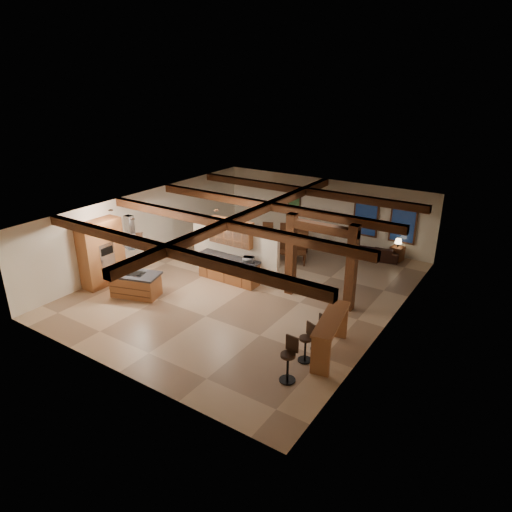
% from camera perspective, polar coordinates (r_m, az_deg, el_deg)
% --- Properties ---
extents(ground, '(12.00, 12.00, 0.00)m').
position_cam_1_polar(ground, '(16.52, -0.84, -4.01)').
color(ground, tan).
rests_on(ground, ground).
extents(room_walls, '(12.00, 12.00, 12.00)m').
position_cam_1_polar(room_walls, '(15.82, -0.88, 1.80)').
color(room_walls, white).
rests_on(room_walls, ground).
extents(ceiling_beams, '(10.00, 12.00, 0.28)m').
position_cam_1_polar(ceiling_beams, '(15.51, -0.90, 5.20)').
color(ceiling_beams, '#3B190E').
rests_on(ceiling_beams, room_walls).
extents(timber_posts, '(2.50, 0.30, 2.90)m').
position_cam_1_polar(timber_posts, '(15.07, 8.08, 0.47)').
color(timber_posts, '#3B190E').
rests_on(timber_posts, ground).
extents(partition_wall, '(3.80, 0.18, 2.20)m').
position_cam_1_polar(partition_wall, '(16.98, -2.70, 0.77)').
color(partition_wall, white).
rests_on(partition_wall, ground).
extents(pantry_cabinet, '(0.67, 1.60, 2.40)m').
position_cam_1_polar(pantry_cabinet, '(17.32, -18.75, 0.37)').
color(pantry_cabinet, brown).
rests_on(pantry_cabinet, ground).
extents(back_counter, '(2.50, 0.66, 0.94)m').
position_cam_1_polar(back_counter, '(16.93, -3.44, -1.60)').
color(back_counter, brown).
rests_on(back_counter, ground).
extents(upper_display_cabinet, '(1.80, 0.36, 0.95)m').
position_cam_1_polar(upper_display_cabinet, '(16.58, -3.13, 2.99)').
color(upper_display_cabinet, brown).
rests_on(upper_display_cabinet, partition_wall).
extents(range_hood, '(1.10, 1.10, 1.40)m').
position_cam_1_polar(range_hood, '(15.82, -15.26, 1.01)').
color(range_hood, silver).
rests_on(range_hood, room_walls).
extents(back_windows, '(2.70, 0.07, 1.70)m').
position_cam_1_polar(back_windows, '(19.87, 15.72, 4.35)').
color(back_windows, '#3B190E').
rests_on(back_windows, room_walls).
extents(framed_art, '(0.65, 0.05, 0.85)m').
position_cam_1_polar(framed_art, '(21.43, 4.81, 6.92)').
color(framed_art, '#3B190E').
rests_on(framed_art, room_walls).
extents(recessed_cans, '(3.16, 2.46, 0.03)m').
position_cam_1_polar(recessed_cans, '(15.65, -12.68, 5.24)').
color(recessed_cans, silver).
rests_on(recessed_cans, room_walls).
extents(kitchen_island, '(1.89, 1.37, 0.85)m').
position_cam_1_polar(kitchen_island, '(16.34, -14.80, -3.44)').
color(kitchen_island, brown).
rests_on(kitchen_island, ground).
extents(dining_table, '(2.21, 1.77, 0.68)m').
position_cam_1_polar(dining_table, '(19.26, 3.48, 0.95)').
color(dining_table, '#37150D').
rests_on(dining_table, ground).
extents(sofa, '(2.09, 1.18, 0.58)m').
position_cam_1_polar(sofa, '(19.61, 14.58, 0.48)').
color(sofa, black).
rests_on(sofa, ground).
extents(microwave, '(0.45, 0.37, 0.21)m').
position_cam_1_polar(microwave, '(16.22, -0.93, -0.45)').
color(microwave, silver).
rests_on(microwave, back_counter).
extents(bar_counter, '(0.94, 2.26, 1.15)m').
position_cam_1_polar(bar_counter, '(12.62, 9.33, -9.10)').
color(bar_counter, brown).
rests_on(bar_counter, ground).
extents(side_table, '(0.56, 0.56, 0.59)m').
position_cam_1_polar(side_table, '(19.69, 17.20, 0.30)').
color(side_table, '#3B190E').
rests_on(side_table, ground).
extents(table_lamp, '(0.29, 0.29, 0.35)m').
position_cam_1_polar(table_lamp, '(19.50, 17.38, 1.77)').
color(table_lamp, black).
rests_on(table_lamp, side_table).
extents(bar_stool_a, '(0.42, 0.42, 1.20)m').
position_cam_1_polar(bar_stool_a, '(11.64, 4.12, -12.76)').
color(bar_stool_a, black).
rests_on(bar_stool_a, ground).
extents(bar_stool_b, '(0.41, 0.42, 1.10)m').
position_cam_1_polar(bar_stool_b, '(12.42, 6.35, -10.67)').
color(bar_stool_b, black).
rests_on(bar_stool_b, ground).
extents(bar_stool_c, '(0.40, 0.41, 1.05)m').
position_cam_1_polar(bar_stool_c, '(12.92, 7.87, -9.48)').
color(bar_stool_c, black).
rests_on(bar_stool_c, ground).
extents(dining_chairs, '(2.59, 2.59, 1.29)m').
position_cam_1_polar(dining_chairs, '(19.15, 3.51, 1.84)').
color(dining_chairs, '#3B190E').
rests_on(dining_chairs, ground).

